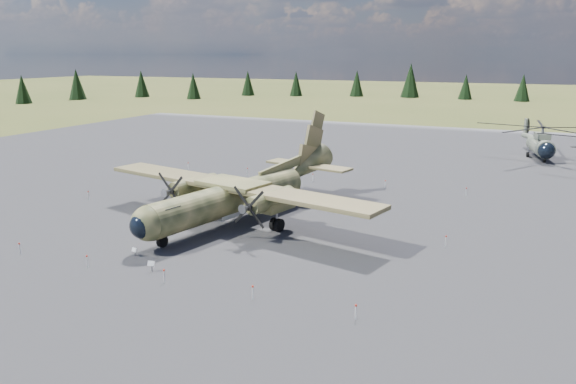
% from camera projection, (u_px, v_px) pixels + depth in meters
% --- Properties ---
extents(ground, '(500.00, 500.00, 0.00)m').
position_uv_depth(ground, '(242.00, 220.00, 46.60)').
color(ground, brown).
rests_on(ground, ground).
extents(apron, '(120.00, 120.00, 0.04)m').
position_uv_depth(apron, '(291.00, 194.00, 55.48)').
color(apron, slate).
rests_on(apron, ground).
extents(transport_plane, '(26.51, 23.78, 8.76)m').
position_uv_depth(transport_plane, '(241.00, 191.00, 45.97)').
color(transport_plane, '#3A4223').
rests_on(transport_plane, ground).
extents(helicopter_near, '(20.44, 21.66, 4.35)m').
position_uv_depth(helicopter_near, '(541.00, 136.00, 73.19)').
color(helicopter_near, slate).
rests_on(helicopter_near, ground).
extents(info_placard_left, '(0.41, 0.23, 0.61)m').
position_uv_depth(info_placard_left, '(134.00, 251.00, 38.14)').
color(info_placard_left, gray).
rests_on(info_placard_left, ground).
extents(info_placard_right, '(0.49, 0.29, 0.72)m').
position_uv_depth(info_placard_right, '(151.00, 265.00, 35.42)').
color(info_placard_right, gray).
rests_on(info_placard_right, ground).
extents(barrier_fence, '(33.12, 29.62, 0.85)m').
position_uv_depth(barrier_fence, '(237.00, 214.00, 46.60)').
color(barrier_fence, silver).
rests_on(barrier_fence, ground).
extents(treeline, '(292.76, 296.15, 10.99)m').
position_uv_depth(treeline, '(137.00, 198.00, 34.91)').
color(treeline, black).
rests_on(treeline, ground).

